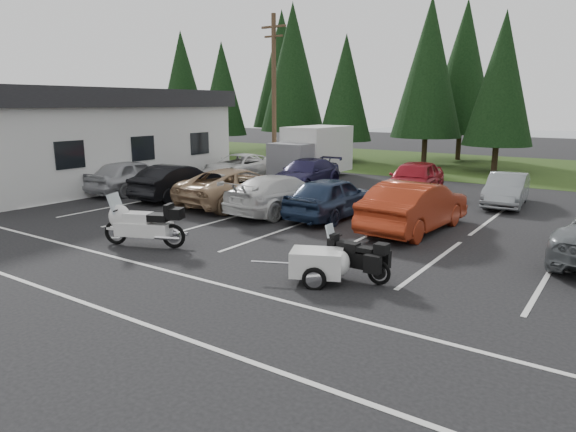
{
  "coord_description": "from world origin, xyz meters",
  "views": [
    {
      "loc": [
        7.43,
        -12.02,
        4.16
      ],
      "look_at": [
        -0.47,
        -0.5,
        1.1
      ],
      "focal_mm": 32.0,
      "sensor_mm": 36.0,
      "label": 1
    }
  ],
  "objects_px": {
    "car_near_1": "(177,181)",
    "car_far_3": "(507,190)",
    "touring_motorcycle": "(143,220)",
    "building": "(65,137)",
    "car_far_2": "(414,179)",
    "adventure_motorcycle": "(353,253)",
    "car_near_3": "(281,194)",
    "car_far_0": "(239,167)",
    "cargo_trailer": "(317,266)",
    "utility_pole": "(274,94)",
    "car_near_0": "(133,176)",
    "car_near_2": "(238,187)",
    "car_near_4": "(332,197)",
    "car_far_1": "(306,174)",
    "car_near_5": "(415,206)",
    "box_truck": "(308,153)"
  },
  "relations": [
    {
      "from": "car_near_1",
      "to": "car_far_3",
      "type": "bearing_deg",
      "value": -157.18
    },
    {
      "from": "touring_motorcycle",
      "to": "car_near_1",
      "type": "bearing_deg",
      "value": 107.84
    },
    {
      "from": "building",
      "to": "car_far_2",
      "type": "bearing_deg",
      "value": 19.93
    },
    {
      "from": "building",
      "to": "adventure_motorcycle",
      "type": "bearing_deg",
      "value": -15.04
    },
    {
      "from": "car_near_3",
      "to": "car_far_0",
      "type": "bearing_deg",
      "value": -34.35
    },
    {
      "from": "cargo_trailer",
      "to": "car_near_1",
      "type": "bearing_deg",
      "value": 126.82
    },
    {
      "from": "car_far_0",
      "to": "touring_motorcycle",
      "type": "xyz_separation_m",
      "value": [
        6.57,
        -12.27,
        0.09
      ]
    },
    {
      "from": "utility_pole",
      "to": "car_near_0",
      "type": "bearing_deg",
      "value": -106.66
    },
    {
      "from": "adventure_motorcycle",
      "to": "car_near_2",
      "type": "bearing_deg",
      "value": 146.31
    },
    {
      "from": "building",
      "to": "utility_pole",
      "type": "height_order",
      "value": "utility_pole"
    },
    {
      "from": "touring_motorcycle",
      "to": "utility_pole",
      "type": "bearing_deg",
      "value": 89.76
    },
    {
      "from": "touring_motorcycle",
      "to": "cargo_trailer",
      "type": "distance_m",
      "value": 5.9
    },
    {
      "from": "car_near_2",
      "to": "car_near_4",
      "type": "relative_size",
      "value": 1.22
    },
    {
      "from": "car_far_2",
      "to": "touring_motorcycle",
      "type": "xyz_separation_m",
      "value": [
        -3.56,
        -12.47,
        -0.03
      ]
    },
    {
      "from": "car_far_1",
      "to": "car_near_0",
      "type": "bearing_deg",
      "value": -140.14
    },
    {
      "from": "building",
      "to": "car_near_1",
      "type": "height_order",
      "value": "building"
    },
    {
      "from": "car_near_5",
      "to": "car_far_0",
      "type": "relative_size",
      "value": 1.0
    },
    {
      "from": "touring_motorcycle",
      "to": "cargo_trailer",
      "type": "xyz_separation_m",
      "value": [
        5.89,
        0.17,
        -0.39
      ]
    },
    {
      "from": "car_near_2",
      "to": "building",
      "type": "bearing_deg",
      "value": 4.86
    },
    {
      "from": "car_near_2",
      "to": "car_far_0",
      "type": "xyz_separation_m",
      "value": [
        -4.69,
        5.7,
        -0.06
      ]
    },
    {
      "from": "box_truck",
      "to": "car_near_4",
      "type": "height_order",
      "value": "box_truck"
    },
    {
      "from": "building",
      "to": "touring_motorcycle",
      "type": "xyz_separation_m",
      "value": [
        13.55,
        -6.26,
        -1.65
      ]
    },
    {
      "from": "car_near_3",
      "to": "adventure_motorcycle",
      "type": "xyz_separation_m",
      "value": [
        5.91,
        -5.4,
        -0.09
      ]
    },
    {
      "from": "car_far_1",
      "to": "car_near_4",
      "type": "bearing_deg",
      "value": -52.76
    },
    {
      "from": "box_truck",
      "to": "car_near_5",
      "type": "xyz_separation_m",
      "value": [
        9.47,
        -8.37,
        -0.61
      ]
    },
    {
      "from": "car_far_2",
      "to": "car_far_3",
      "type": "xyz_separation_m",
      "value": [
        3.91,
        0.27,
        -0.16
      ]
    },
    {
      "from": "car_near_2",
      "to": "car_far_1",
      "type": "xyz_separation_m",
      "value": [
        -0.0,
        5.3,
        -0.05
      ]
    },
    {
      "from": "touring_motorcycle",
      "to": "car_far_3",
      "type": "bearing_deg",
      "value": 38.09
    },
    {
      "from": "car_far_3",
      "to": "car_far_0",
      "type": "bearing_deg",
      "value": 177.18
    },
    {
      "from": "utility_pole",
      "to": "car_near_2",
      "type": "xyz_separation_m",
      "value": [
        3.67,
        -7.7,
        -3.92
      ]
    },
    {
      "from": "car_near_3",
      "to": "box_truck",
      "type": "bearing_deg",
      "value": -58.42
    },
    {
      "from": "car_near_2",
      "to": "box_truck",
      "type": "bearing_deg",
      "value": -75.09
    },
    {
      "from": "car_far_0",
      "to": "car_far_2",
      "type": "xyz_separation_m",
      "value": [
        10.13,
        0.2,
        0.12
      ]
    },
    {
      "from": "utility_pole",
      "to": "car_far_1",
      "type": "xyz_separation_m",
      "value": [
        3.67,
        -2.4,
        -3.97
      ]
    },
    {
      "from": "touring_motorcycle",
      "to": "car_near_4",
      "type": "bearing_deg",
      "value": 46.73
    },
    {
      "from": "car_near_0",
      "to": "car_near_2",
      "type": "bearing_deg",
      "value": -179.35
    },
    {
      "from": "car_far_1",
      "to": "car_far_0",
      "type": "bearing_deg",
      "value": 171.54
    },
    {
      "from": "car_far_1",
      "to": "cargo_trailer",
      "type": "xyz_separation_m",
      "value": [
        7.77,
        -11.69,
        -0.32
      ]
    },
    {
      "from": "car_far_0",
      "to": "touring_motorcycle",
      "type": "relative_size",
      "value": 1.77
    },
    {
      "from": "car_near_1",
      "to": "touring_motorcycle",
      "type": "relative_size",
      "value": 1.6
    },
    {
      "from": "car_near_3",
      "to": "adventure_motorcycle",
      "type": "distance_m",
      "value": 8.01
    },
    {
      "from": "car_near_0",
      "to": "car_near_5",
      "type": "relative_size",
      "value": 0.92
    },
    {
      "from": "car_far_2",
      "to": "car_far_1",
      "type": "bearing_deg",
      "value": -178.99
    },
    {
      "from": "car_near_3",
      "to": "car_far_0",
      "type": "distance_m",
      "value": 9.33
    },
    {
      "from": "building",
      "to": "car_near_2",
      "type": "bearing_deg",
      "value": 1.48
    },
    {
      "from": "utility_pole",
      "to": "car_far_3",
      "type": "bearing_deg",
      "value": -6.68
    },
    {
      "from": "building",
      "to": "car_far_3",
      "type": "relative_size",
      "value": 3.83
    },
    {
      "from": "building",
      "to": "utility_pole",
      "type": "distance_m",
      "value": 11.53
    },
    {
      "from": "cargo_trailer",
      "to": "car_far_3",
      "type": "bearing_deg",
      "value": 58.5
    },
    {
      "from": "box_truck",
      "to": "car_near_5",
      "type": "relative_size",
      "value": 1.1
    }
  ]
}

